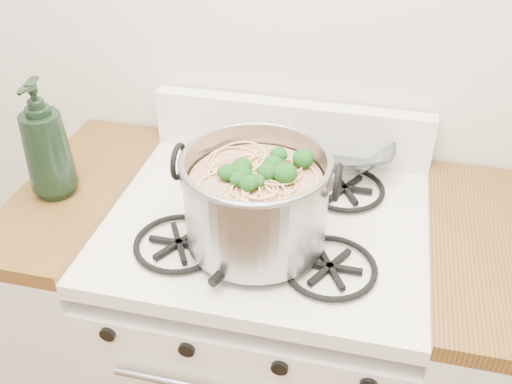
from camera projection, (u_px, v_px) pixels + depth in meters
name	position (u px, v px, depth m)	size (l,w,h in m)	color
gas_range	(265.00, 345.00, 1.64)	(0.76, 0.66, 0.92)	white
counter_left	(102.00, 308.00, 1.72)	(0.25, 0.65, 0.92)	silver
stock_pot	(256.00, 201.00, 1.22)	(0.35, 0.32, 0.22)	gray
spatula	(279.00, 218.00, 1.32)	(0.29, 0.31, 0.02)	black
glass_bowl	(341.00, 153.00, 1.54)	(0.11, 0.11, 0.03)	white
bottle	(45.00, 139.00, 1.34)	(0.12, 0.12, 0.30)	black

